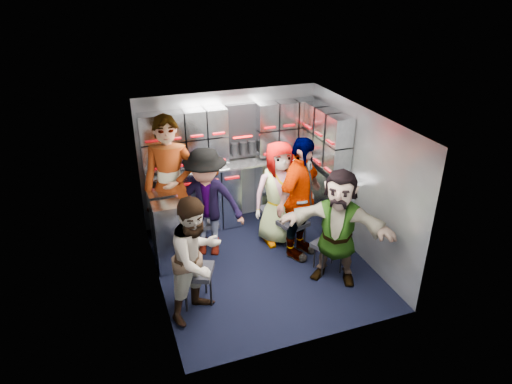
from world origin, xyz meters
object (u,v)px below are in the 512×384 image
object	(u,v)px
jump_seat_mid_right	(293,225)
attendant_arc_d	(300,199)
jump_seat_center	(274,212)
attendant_arc_e	(338,227)
jump_seat_mid_left	(205,224)
jump_seat_near_right	(329,246)
attendant_arc_b	(207,203)
attendant_standing	(171,187)
attendant_arc_c	(279,193)
attendant_arc_a	(197,258)
jump_seat_near_left	(195,273)

from	to	relation	value
jump_seat_mid_right	attendant_arc_d	bearing A→B (deg)	-90.00
jump_seat_center	attendant_arc_e	bearing A→B (deg)	-75.27
jump_seat_mid_left	jump_seat_mid_right	bearing A→B (deg)	-21.81
jump_seat_center	attendant_arc_e	size ratio (longest dim) A/B	0.28
jump_seat_near_right	attendant_arc_b	size ratio (longest dim) A/B	0.30
jump_seat_near_right	jump_seat_mid_left	bearing A→B (deg)	140.72
attendant_standing	attendant_arc_c	xyz separation A→B (m)	(1.50, -0.26, -0.23)
attendant_standing	jump_seat_mid_left	bearing A→B (deg)	10.19
attendant_arc_a	attendant_arc_e	world-z (taller)	attendant_arc_e
attendant_arc_c	attendant_arc_d	xyz separation A→B (m)	(0.12, -0.45, 0.10)
jump_seat_near_left	attendant_arc_a	xyz separation A→B (m)	(-0.00, -0.18, 0.33)
attendant_arc_e	attendant_arc_a	bearing A→B (deg)	-140.53
attendant_standing	attendant_arc_b	world-z (taller)	attendant_standing
attendant_arc_b	attendant_arc_d	xyz separation A→B (m)	(1.19, -0.47, 0.08)
attendant_arc_b	jump_seat_near_right	bearing A→B (deg)	-11.30
attendant_arc_d	jump_seat_center	bearing A→B (deg)	66.07
jump_seat_mid_left	jump_seat_near_right	bearing A→B (deg)	-39.28
jump_seat_mid_left	attendant_arc_d	distance (m)	1.45
attendant_arc_e	jump_seat_mid_right	bearing A→B (deg)	142.33
attendant_arc_d	jump_seat_near_left	bearing A→B (deg)	163.71
attendant_standing	attendant_arc_e	size ratio (longest dim) A/B	1.29
jump_seat_center	attendant_arc_d	bearing A→B (deg)	-78.90
jump_seat_mid_left	attendant_arc_d	bearing A→B (deg)	-28.91
jump_seat_mid_right	jump_seat_near_right	distance (m)	0.71
attendant_arc_a	attendant_arc_b	xyz separation A→B (m)	(0.42, 1.20, 0.04)
attendant_arc_d	attendant_standing	bearing A→B (deg)	121.38
attendant_arc_a	jump_seat_mid_right	bearing A→B (deg)	-4.48
jump_seat_mid_left	attendant_arc_e	distance (m)	1.98
jump_seat_near_left	attendant_arc_b	bearing A→B (deg)	67.80
jump_seat_mid_left	attendant_arc_e	size ratio (longest dim) A/B	0.26
attendant_arc_d	jump_seat_mid_left	bearing A→B (deg)	116.07
jump_seat_center	attendant_arc_c	xyz separation A→B (m)	(0.00, -0.18, 0.39)
jump_seat_near_right	attendant_arc_b	distance (m)	1.75
jump_seat_center	attendant_arc_a	xyz separation A→B (m)	(-1.48, -1.35, 0.37)
jump_seat_mid_left	attendant_arc_c	size ratio (longest dim) A/B	0.26
jump_seat_near_right	attendant_arc_d	size ratio (longest dim) A/B	0.27
attendant_arc_b	jump_seat_mid_left	bearing A→B (deg)	113.29
jump_seat_mid_left	jump_seat_near_right	xyz separation A→B (m)	(1.40, -1.15, 0.03)
jump_seat_mid_right	jump_seat_near_right	world-z (taller)	jump_seat_near_right
attendant_standing	attendant_arc_e	xyz separation A→B (m)	(1.84, -1.38, -0.23)
jump_seat_mid_right	jump_seat_near_left	bearing A→B (deg)	-155.69
attendant_standing	attendant_arc_e	bearing A→B (deg)	-19.79
jump_seat_center	attendant_arc_d	size ratio (longest dim) A/B	0.25
attendant_arc_a	attendant_arc_b	distance (m)	1.27
jump_seat_near_left	attendant_standing	size ratio (longest dim) A/B	0.27
jump_seat_mid_right	attendant_standing	distance (m)	1.81
attendant_arc_e	attendant_arc_c	bearing A→B (deg)	144.91
attendant_standing	attendant_arc_d	bearing A→B (deg)	-6.46
jump_seat_mid_left	attendant_arc_b	xyz separation A→B (m)	(-0.00, -0.18, 0.44)
attendant_arc_d	attendant_arc_e	xyz separation A→B (m)	(0.22, -0.67, -0.10)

